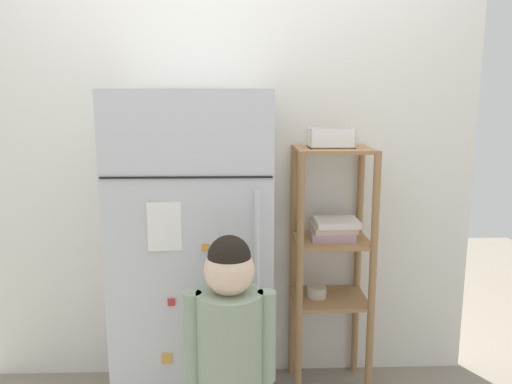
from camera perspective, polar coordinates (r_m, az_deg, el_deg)
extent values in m
cube|color=silver|center=(2.69, -3.11, 0.05)|extent=(2.62, 0.03, 2.05)
cube|color=silver|center=(2.41, -6.77, -7.45)|extent=(0.68, 0.67, 1.55)
cube|color=black|center=(1.98, -7.85, 1.64)|extent=(0.67, 0.01, 0.01)
cylinder|color=silver|center=(2.01, 0.12, -6.46)|extent=(0.02, 0.02, 0.47)
cube|color=white|center=(2.03, -10.28, -3.86)|extent=(0.13, 0.01, 0.20)
cube|color=gold|center=(2.23, -10.01, -18.00)|extent=(0.04, 0.02, 0.04)
cube|color=green|center=(2.21, -5.75, -18.01)|extent=(0.03, 0.01, 0.03)
cube|color=orange|center=(2.03, -5.77, -6.27)|extent=(0.03, 0.01, 0.03)
cube|color=#F13F94|center=(2.15, -6.59, -14.56)|extent=(0.03, 0.02, 0.03)
cube|color=red|center=(2.12, -9.53, -12.15)|extent=(0.03, 0.01, 0.03)
cylinder|color=gray|center=(1.94, -2.94, -16.79)|extent=(0.24, 0.24, 0.41)
sphere|color=gray|center=(1.92, -2.96, -10.67)|extent=(0.11, 0.11, 0.11)
sphere|color=beige|center=(1.82, -3.02, -8.81)|extent=(0.18, 0.18, 0.18)
sphere|color=black|center=(1.81, -3.04, -7.30)|extent=(0.16, 0.16, 0.16)
cylinder|color=gray|center=(1.93, -7.09, -15.95)|extent=(0.07, 0.07, 0.35)
cylinder|color=gray|center=(1.92, 1.21, -15.94)|extent=(0.07, 0.07, 0.35)
cylinder|color=#9E7247|center=(2.47, 4.92, -10.27)|extent=(0.04, 0.04, 1.28)
cylinder|color=#9E7247|center=(2.54, 12.98, -9.95)|extent=(0.04, 0.04, 1.28)
cylinder|color=#9E7247|center=(2.76, 4.16, -8.01)|extent=(0.04, 0.04, 1.28)
cylinder|color=#9E7247|center=(2.82, 11.39, -7.79)|extent=(0.04, 0.04, 1.28)
cube|color=#9E7247|center=(2.50, 8.77, 4.76)|extent=(0.37, 0.32, 0.02)
cube|color=#9E7247|center=(2.59, 8.48, -5.40)|extent=(0.37, 0.32, 0.02)
cube|color=#9E7247|center=(2.69, 8.29, -11.76)|extent=(0.37, 0.32, 0.02)
cube|color=#B293A3|center=(2.58, 8.56, -4.77)|extent=(0.22, 0.20, 0.04)
cube|color=#C6AD8E|center=(2.58, 8.71, -4.00)|extent=(0.22, 0.19, 0.03)
cube|color=white|center=(2.58, 9.09, -3.39)|extent=(0.22, 0.19, 0.03)
cylinder|color=beige|center=(2.67, 6.84, -11.12)|extent=(0.10, 0.10, 0.05)
cube|color=white|center=(2.50, 8.40, 5.05)|extent=(0.22, 0.14, 0.01)
cube|color=white|center=(2.43, 8.71, 5.92)|extent=(0.22, 0.01, 0.09)
cube|color=white|center=(2.56, 8.16, 6.18)|extent=(0.22, 0.01, 0.09)
cube|color=white|center=(2.48, 6.03, 6.08)|extent=(0.01, 0.14, 0.09)
cube|color=white|center=(2.52, 10.79, 6.02)|extent=(0.01, 0.14, 0.09)
sphere|color=maroon|center=(2.51, 9.01, 5.96)|extent=(0.07, 0.07, 0.07)
sphere|color=#AC2C2A|center=(2.49, 9.24, 5.98)|extent=(0.08, 0.08, 0.08)
sphere|color=orange|center=(2.52, 8.22, 6.11)|extent=(0.08, 0.08, 0.08)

